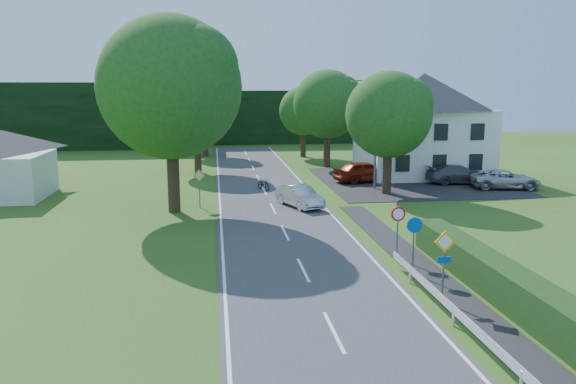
{
  "coord_description": "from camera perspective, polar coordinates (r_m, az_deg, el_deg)",
  "views": [
    {
      "loc": [
        -3.49,
        -9.83,
        7.43
      ],
      "look_at": [
        0.29,
        19.06,
        1.98
      ],
      "focal_mm": 35.0,
      "sensor_mm": 36.0,
      "label": 1
    }
  ],
  "objects": [
    {
      "name": "line_edge_right",
      "position": [
        31.46,
        5.13,
        -3.03
      ],
      "size": [
        0.12,
        80.0,
        0.01
      ],
      "primitive_type": "cube",
      "color": "white",
      "rests_on": "road"
    },
    {
      "name": "tree_main",
      "position": [
        33.96,
        -11.8,
        7.65
      ],
      "size": [
        9.4,
        9.4,
        11.64
      ],
      "primitive_type": null,
      "color": "#174F19",
      "rests_on": "ground"
    },
    {
      "name": "streetlight",
      "position": [
        41.58,
        8.75,
        6.38
      ],
      "size": [
        2.03,
        0.18,
        8.0
      ],
      "color": "slate",
      "rests_on": "ground"
    },
    {
      "name": "tree_left_far",
      "position": [
        49.95,
        -9.25,
        6.85
      ],
      "size": [
        7.0,
        7.0,
        8.58
      ],
      "primitive_type": null,
      "color": "#174F19",
      "rests_on": "ground"
    },
    {
      "name": "parasol",
      "position": [
        47.23,
        12.24,
        2.39
      ],
      "size": [
        2.38,
        2.4,
        1.7
      ],
      "primitive_type": "imported",
      "rotation": [
        0.0,
        0.0,
        0.34
      ],
      "color": "#B2380E",
      "rests_on": "parking_pad"
    },
    {
      "name": "motorcycle",
      "position": [
        41.1,
        -2.5,
        0.84
      ],
      "size": [
        1.23,
        1.76,
        0.88
      ],
      "primitive_type": "imported",
      "rotation": [
        0.0,
        0.0,
        0.43
      ],
      "color": "black",
      "rests_on": "road"
    },
    {
      "name": "treeline_left",
      "position": [
        75.97,
        -26.48,
        6.9
      ],
      "size": [
        44.0,
        6.0,
        8.0
      ],
      "primitive_type": "cube",
      "color": "black",
      "rests_on": "ground"
    },
    {
      "name": "moving_car",
      "position": [
        35.18,
        1.19,
        -0.43
      ],
      "size": [
        2.78,
        4.3,
        1.34
      ],
      "primitive_type": "imported",
      "rotation": [
        0.0,
        0.0,
        0.37
      ],
      "color": "silver",
      "rests_on": "road"
    },
    {
      "name": "parking_pad",
      "position": [
        46.14,
        12.26,
        1.11
      ],
      "size": [
        14.0,
        16.0,
        0.04
      ],
      "primitive_type": "cube",
      "color": "black",
      "rests_on": "ground"
    },
    {
      "name": "parked_car_grey",
      "position": [
        45.71,
        16.91,
        1.75
      ],
      "size": [
        5.01,
        2.05,
        1.45
      ],
      "primitive_type": "imported",
      "rotation": [
        0.0,
        0.0,
        1.57
      ],
      "color": "#54545A",
      "rests_on": "parking_pad"
    },
    {
      "name": "sign_priority_right",
      "position": [
        20.24,
        15.6,
        -5.98
      ],
      "size": [
        0.78,
        0.09,
        2.59
      ],
      "color": "slate",
      "rests_on": "ground"
    },
    {
      "name": "house_white",
      "position": [
        49.14,
        13.5,
        6.77
      ],
      "size": [
        10.6,
        8.4,
        8.6
      ],
      "color": "white",
      "rests_on": "ground"
    },
    {
      "name": "line_edge_left",
      "position": [
        30.73,
        -6.8,
        -3.39
      ],
      "size": [
        0.12,
        80.0,
        0.01
      ],
      "primitive_type": "cube",
      "color": "white",
      "rests_on": "road"
    },
    {
      "name": "sign_roundabout",
      "position": [
        22.95,
        12.67,
        -4.2
      ],
      "size": [
        0.64,
        0.08,
        2.37
      ],
      "color": "slate",
      "rests_on": "ground"
    },
    {
      "name": "parked_car_red",
      "position": [
        44.83,
        7.75,
        2.08
      ],
      "size": [
        5.22,
        3.05,
        1.67
      ],
      "primitive_type": "imported",
      "rotation": [
        0.0,
        0.0,
        1.81
      ],
      "color": "maroon",
      "rests_on": "parking_pad"
    },
    {
      "name": "treeline_right",
      "position": [
        76.79,
        1.16,
        7.66
      ],
      "size": [
        30.0,
        5.0,
        7.0
      ],
      "primitive_type": "cube",
      "color": "black",
      "rests_on": "ground"
    },
    {
      "name": "tree_right_far",
      "position": [
        52.96,
        4.01,
        7.44
      ],
      "size": [
        7.4,
        7.4,
        9.09
      ],
      "primitive_type": null,
      "color": "#174F19",
      "rests_on": "ground"
    },
    {
      "name": "road",
      "position": [
        30.93,
        -0.76,
        -3.27
      ],
      "size": [
        7.0,
        80.0,
        0.04
      ],
      "primitive_type": "cube",
      "color": "#3E3E41",
      "rests_on": "ground"
    },
    {
      "name": "tree_left_back",
      "position": [
        61.93,
        -8.45,
        7.33
      ],
      "size": [
        6.6,
        6.6,
        8.07
      ],
      "primitive_type": null,
      "color": "#174F19",
      "rests_on": "ground"
    },
    {
      "name": "parked_car_silver_b",
      "position": [
        44.54,
        21.22,
        1.22
      ],
      "size": [
        5.3,
        3.09,
        1.39
      ],
      "primitive_type": "imported",
      "rotation": [
        0.0,
        0.0,
        1.4
      ],
      "color": "silver",
      "rests_on": "parking_pad"
    },
    {
      "name": "tree_right_mid",
      "position": [
        39.81,
        10.15,
        5.9
      ],
      "size": [
        7.0,
        7.0,
        8.58
      ],
      "primitive_type": null,
      "color": "#174F19",
      "rests_on": "ground"
    },
    {
      "name": "sign_priority_left",
      "position": [
        35.29,
        -9.0,
        1.14
      ],
      "size": [
        0.78,
        0.09,
        2.44
      ],
      "color": "slate",
      "rests_on": "ground"
    },
    {
      "name": "tree_right_back",
      "position": [
        60.69,
        1.56,
        7.14
      ],
      "size": [
        6.2,
        6.2,
        7.56
      ],
      "primitive_type": null,
      "color": "#174F19",
      "rests_on": "ground"
    },
    {
      "name": "sign_speed_limit",
      "position": [
        24.75,
        11.11,
        -2.84
      ],
      "size": [
        0.64,
        0.11,
        2.37
      ],
      "color": "slate",
      "rests_on": "ground"
    },
    {
      "name": "parked_car_silver_a",
      "position": [
        48.92,
        10.13,
        2.52
      ],
      "size": [
        4.18,
        1.97,
        1.33
      ],
      "primitive_type": "imported",
      "rotation": [
        0.0,
        0.0,
        1.43
      ],
      "color": "#BCBBC1",
      "rests_on": "parking_pad"
    },
    {
      "name": "line_centre",
      "position": [
        30.93,
        -0.76,
        -3.23
      ],
      "size": [
        0.12,
        80.0,
        0.01
      ],
      "primitive_type": null,
      "color": "white",
      "rests_on": "road"
    }
  ]
}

